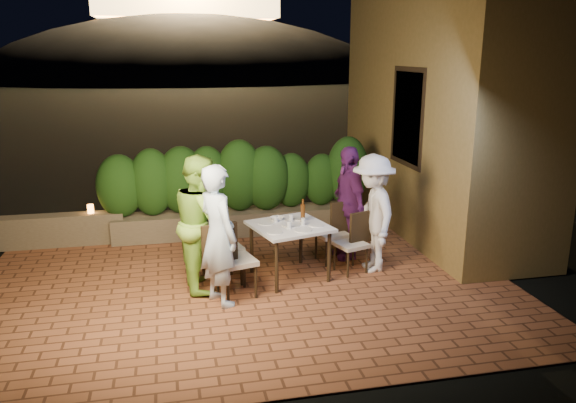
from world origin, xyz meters
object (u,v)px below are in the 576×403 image
object	(u,v)px
chair_left_front	(236,259)
chair_right_back	(332,232)
diner_blue	(218,235)
chair_right_front	(351,243)
dining_table	(290,251)
beer_bottle	(303,211)
parapet_lamp	(91,209)
diner_green	(201,222)
bowl	(277,218)
chair_left_back	(222,246)
diner_purple	(348,203)
diner_white	(373,213)

from	to	relation	value
chair_left_front	chair_right_back	distance (m)	1.76
diner_blue	chair_right_front	bearing A→B (deg)	-98.17
dining_table	chair_right_back	xyz separation A→B (m)	(0.73, 0.45, 0.07)
beer_bottle	parapet_lamp	size ratio (longest dim) A/B	2.27
chair_left_front	dining_table	bearing A→B (deg)	14.54
dining_table	diner_green	xyz separation A→B (m)	(-1.18, -0.06, 0.51)
chair_right_back	diner_green	size ratio (longest dim) A/B	0.51
beer_bottle	chair_right_back	xyz separation A→B (m)	(0.52, 0.34, -0.46)
bowl	chair_left_back	distance (m)	0.87
chair_left_front	diner_green	bearing A→B (deg)	121.05
diner_blue	diner_purple	world-z (taller)	diner_blue
chair_right_back	diner_blue	xyz separation A→B (m)	(-1.74, -1.05, 0.42)
parapet_lamp	chair_right_front	bearing A→B (deg)	-29.14
chair_right_back	diner_white	world-z (taller)	diner_white
diner_blue	beer_bottle	bearing A→B (deg)	-85.85
chair_right_back	diner_blue	size ratio (longest dim) A/B	0.51
chair_left_front	diner_blue	world-z (taller)	diner_blue
bowl	chair_right_back	xyz separation A→B (m)	(0.86, 0.19, -0.32)
chair_right_back	diner_green	distance (m)	2.02
dining_table	diner_white	bearing A→B (deg)	1.59
diner_blue	chair_left_front	bearing A→B (deg)	-80.22
chair_left_front	chair_right_back	size ratio (longest dim) A/B	1.10
bowl	diner_green	xyz separation A→B (m)	(-1.05, -0.32, 0.11)
parapet_lamp	diner_white	bearing A→B (deg)	-26.90
chair_left_front	parapet_lamp	bearing A→B (deg)	114.11
diner_white	parapet_lamp	world-z (taller)	diner_white
chair_left_back	diner_purple	distance (m)	2.05
diner_white	dining_table	bearing A→B (deg)	-87.29
diner_purple	parapet_lamp	world-z (taller)	diner_purple
dining_table	chair_right_back	world-z (taller)	chair_right_back
chair_left_front	diner_blue	distance (m)	0.47
dining_table	diner_blue	xyz separation A→B (m)	(-1.01, -0.60, 0.50)
bowl	diner_white	xyz separation A→B (m)	(1.32, -0.23, 0.06)
dining_table	chair_left_back	size ratio (longest dim) A/B	0.91
chair_left_back	diner_blue	xyz separation A→B (m)	(-0.09, -0.61, 0.35)
diner_white	chair_left_back	bearing A→B (deg)	-88.15
bowl	parapet_lamp	bearing A→B (deg)	146.10
diner_purple	chair_left_back	bearing A→B (deg)	-76.06
chair_right_front	diner_green	xyz separation A→B (m)	(-2.05, -0.07, 0.46)
chair_right_back	diner_blue	bearing A→B (deg)	20.38
chair_right_front	diner_green	bearing A→B (deg)	-15.73
diner_white	diner_purple	world-z (taller)	diner_purple
dining_table	diner_white	size ratio (longest dim) A/B	0.57
dining_table	chair_left_front	xyz separation A→B (m)	(-0.79, -0.44, 0.12)
chair_right_back	diner_purple	bearing A→B (deg)	-164.21
beer_bottle	diner_white	world-z (taller)	diner_white
chair_right_back	chair_right_front	bearing A→B (deg)	97.71
diner_white	chair_right_back	bearing A→B (deg)	-131.02
chair_right_front	diner_blue	bearing A→B (deg)	0.16
diner_blue	diner_green	bearing A→B (deg)	-9.03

